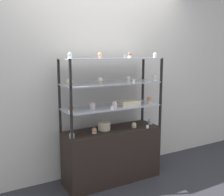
% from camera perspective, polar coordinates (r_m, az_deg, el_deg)
% --- Properties ---
extents(ground_plane, '(20.00, 20.00, 0.00)m').
position_cam_1_polar(ground_plane, '(3.50, 0.00, -17.28)').
color(ground_plane, '#2D2D33').
extents(back_wall, '(8.00, 0.05, 2.60)m').
position_cam_1_polar(back_wall, '(3.44, -2.83, 4.86)').
color(back_wall, silver).
rests_on(back_wall, ground_plane).
extents(display_base, '(1.21, 0.41, 0.66)m').
position_cam_1_polar(display_base, '(3.37, 0.00, -12.23)').
color(display_base, black).
rests_on(display_base, ground_plane).
extents(display_riser_lower, '(1.21, 0.41, 0.29)m').
position_cam_1_polar(display_riser_lower, '(3.19, 0.00, -2.15)').
color(display_riser_lower, black).
rests_on(display_riser_lower, display_base).
extents(display_riser_middle, '(1.21, 0.41, 0.29)m').
position_cam_1_polar(display_riser_middle, '(3.14, 0.00, 3.03)').
color(display_riser_middle, black).
rests_on(display_riser_middle, display_riser_lower).
extents(display_riser_upper, '(1.21, 0.41, 0.29)m').
position_cam_1_polar(display_riser_upper, '(3.12, 0.00, 8.32)').
color(display_riser_upper, black).
rests_on(display_riser_upper, display_riser_middle).
extents(layer_cake_centerpiece, '(0.16, 0.16, 0.10)m').
position_cam_1_polar(layer_cake_centerpiece, '(3.22, -1.74, -6.06)').
color(layer_cake_centerpiece, beige).
rests_on(layer_cake_centerpiece, display_base).
extents(sheet_cake_frosted, '(0.26, 0.17, 0.06)m').
position_cam_1_polar(sheet_cake_frosted, '(3.26, 3.63, -1.05)').
color(sheet_cake_frosted, beige).
rests_on(sheet_cake_frosted, display_riser_lower).
extents(cupcake_0, '(0.06, 0.06, 0.07)m').
position_cam_1_polar(cupcake_0, '(2.95, -8.72, -8.04)').
color(cupcake_0, '#CCB28C').
rests_on(cupcake_0, display_base).
extents(cupcake_1, '(0.06, 0.06, 0.07)m').
position_cam_1_polar(cupcake_1, '(3.09, -3.89, -7.11)').
color(cupcake_1, beige).
rests_on(cupcake_1, display_base).
extents(cupcake_2, '(0.06, 0.06, 0.07)m').
position_cam_1_polar(cupcake_2, '(3.33, 4.81, -5.91)').
color(cupcake_2, '#CCB28C').
rests_on(cupcake_2, display_base).
extents(cupcake_3, '(0.06, 0.06, 0.07)m').
position_cam_1_polar(cupcake_3, '(3.52, 8.27, -5.13)').
color(cupcake_3, beige).
rests_on(cupcake_3, display_base).
extents(price_tag_0, '(0.04, 0.00, 0.04)m').
position_cam_1_polar(price_tag_0, '(3.32, 7.74, -6.20)').
color(price_tag_0, white).
rests_on(price_tag_0, display_base).
extents(cupcake_4, '(0.06, 0.06, 0.08)m').
position_cam_1_polar(cupcake_4, '(2.90, -8.92, -2.34)').
color(cupcake_4, white).
rests_on(cupcake_4, display_riser_lower).
extents(cupcake_5, '(0.06, 0.06, 0.08)m').
position_cam_1_polar(cupcake_5, '(3.02, -4.28, -1.73)').
color(cupcake_5, beige).
rests_on(cupcake_5, display_riser_lower).
extents(cupcake_6, '(0.06, 0.06, 0.08)m').
position_cam_1_polar(cupcake_6, '(3.10, 0.57, -1.41)').
color(cupcake_6, white).
rests_on(cupcake_6, display_riser_lower).
extents(cupcake_7, '(0.06, 0.06, 0.08)m').
position_cam_1_polar(cupcake_7, '(3.44, 8.11, -0.41)').
color(cupcake_7, beige).
rests_on(cupcake_7, display_riser_lower).
extents(price_tag_1, '(0.04, 0.00, 0.04)m').
position_cam_1_polar(price_tag_1, '(2.98, 0.01, -2.19)').
color(price_tag_1, white).
rests_on(price_tag_1, display_riser_lower).
extents(cupcake_8, '(0.06, 0.06, 0.08)m').
position_cam_1_polar(cupcake_8, '(2.86, -9.22, 3.37)').
color(cupcake_8, '#CCB28C').
rests_on(cupcake_8, display_riser_middle).
extents(cupcake_9, '(0.06, 0.06, 0.08)m').
position_cam_1_polar(cupcake_9, '(3.01, -2.60, 3.81)').
color(cupcake_9, '#CCB28C').
rests_on(cupcake_9, display_riser_middle).
extents(cupcake_10, '(0.06, 0.06, 0.08)m').
position_cam_1_polar(cupcake_10, '(3.20, 3.50, 4.14)').
color(cupcake_10, beige).
rests_on(cupcake_10, display_riser_middle).
extents(cupcake_11, '(0.06, 0.06, 0.08)m').
position_cam_1_polar(cupcake_11, '(3.35, 9.23, 4.30)').
color(cupcake_11, white).
rests_on(cupcake_11, display_riser_middle).
extents(price_tag_2, '(0.04, 0.00, 0.04)m').
position_cam_1_polar(price_tag_2, '(3.08, 4.74, 3.64)').
color(price_tag_2, white).
rests_on(price_tag_2, display_riser_middle).
extents(cupcake_12, '(0.05, 0.05, 0.07)m').
position_cam_1_polar(cupcake_12, '(2.81, -9.17, 9.11)').
color(cupcake_12, white).
rests_on(cupcake_12, display_riser_upper).
extents(cupcake_13, '(0.05, 0.05, 0.07)m').
position_cam_1_polar(cupcake_13, '(3.00, -2.68, 9.25)').
color(cupcake_13, '#CCB28C').
rests_on(cupcake_13, display_riser_upper).
extents(cupcake_14, '(0.05, 0.05, 0.07)m').
position_cam_1_polar(cupcake_14, '(3.12, 3.85, 9.26)').
color(cupcake_14, beige).
rests_on(cupcake_14, display_riser_upper).
extents(cupcake_15, '(0.05, 0.05, 0.07)m').
position_cam_1_polar(cupcake_15, '(3.34, 9.31, 9.19)').
color(cupcake_15, '#CCB28C').
rests_on(cupcake_15, display_riser_upper).
extents(price_tag_3, '(0.04, 0.00, 0.04)m').
position_cam_1_polar(price_tag_3, '(3.00, 2.93, 9.05)').
color(price_tag_3, white).
rests_on(price_tag_3, display_riser_upper).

